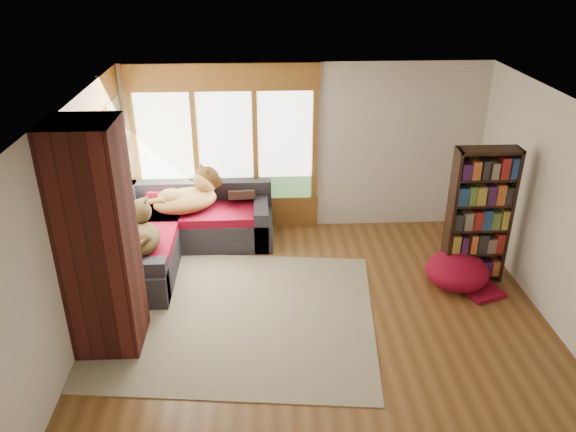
# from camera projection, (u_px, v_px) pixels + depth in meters

# --- Properties ---
(floor) EXTENTS (5.50, 5.50, 0.00)m
(floor) POSITION_uv_depth(u_px,v_px,m) (319.00, 316.00, 6.88)
(floor) COLOR brown
(floor) RESTS_ON ground
(ceiling) EXTENTS (5.50, 5.50, 0.00)m
(ceiling) POSITION_uv_depth(u_px,v_px,m) (325.00, 108.00, 5.75)
(ceiling) COLOR white
(wall_back) EXTENTS (5.50, 0.04, 2.60)m
(wall_back) POSITION_uv_depth(u_px,v_px,m) (305.00, 149.00, 8.56)
(wall_back) COLOR silver
(wall_back) RESTS_ON ground
(wall_front) EXTENTS (5.50, 0.04, 2.60)m
(wall_front) POSITION_uv_depth(u_px,v_px,m) (358.00, 374.00, 4.07)
(wall_front) COLOR silver
(wall_front) RESTS_ON ground
(wall_left) EXTENTS (0.04, 5.00, 2.60)m
(wall_left) POSITION_uv_depth(u_px,v_px,m) (74.00, 227.00, 6.19)
(wall_left) COLOR silver
(wall_left) RESTS_ON ground
(wall_right) EXTENTS (0.04, 5.00, 2.60)m
(wall_right) POSITION_uv_depth(u_px,v_px,m) (560.00, 216.00, 6.44)
(wall_right) COLOR silver
(wall_right) RESTS_ON ground
(windows_back) EXTENTS (2.82, 0.10, 1.90)m
(windows_back) POSITION_uv_depth(u_px,v_px,m) (226.00, 147.00, 8.46)
(windows_back) COLOR #8E5F24
(windows_back) RESTS_ON wall_back
(windows_left) EXTENTS (0.10, 2.62, 1.90)m
(windows_left) POSITION_uv_depth(u_px,v_px,m) (103.00, 181.00, 7.25)
(windows_left) COLOR #8E5F24
(windows_left) RESTS_ON wall_left
(roller_blind) EXTENTS (0.03, 0.72, 0.90)m
(roller_blind) POSITION_uv_depth(u_px,v_px,m) (116.00, 132.00, 7.82)
(roller_blind) COLOR #717D52
(roller_blind) RESTS_ON wall_left
(brick_chimney) EXTENTS (0.70, 0.70, 2.60)m
(brick_chimney) POSITION_uv_depth(u_px,v_px,m) (98.00, 241.00, 5.89)
(brick_chimney) COLOR #471914
(brick_chimney) RESTS_ON ground
(sectional_sofa) EXTENTS (2.20, 2.20, 0.80)m
(sectional_sofa) POSITION_uv_depth(u_px,v_px,m) (175.00, 234.00, 8.19)
(sectional_sofa) COLOR black
(sectional_sofa) RESTS_ON ground
(area_rug) EXTENTS (4.07, 3.28, 0.01)m
(area_rug) POSITION_uv_depth(u_px,v_px,m) (219.00, 314.00, 6.90)
(area_rug) COLOR beige
(area_rug) RESTS_ON ground
(bookshelf) EXTENTS (0.80, 0.27, 1.86)m
(bookshelf) POSITION_uv_depth(u_px,v_px,m) (479.00, 216.00, 7.27)
(bookshelf) COLOR black
(bookshelf) RESTS_ON ground
(pouf) EXTENTS (1.04, 1.04, 0.45)m
(pouf) POSITION_uv_depth(u_px,v_px,m) (457.00, 270.00, 7.40)
(pouf) COLOR maroon
(pouf) RESTS_ON area_rug
(dog_tan) EXTENTS (1.13, 0.95, 0.55)m
(dog_tan) POSITION_uv_depth(u_px,v_px,m) (190.00, 194.00, 8.20)
(dog_tan) COLOR brown
(dog_tan) RESTS_ON sectional_sofa
(dog_brindle) EXTENTS (0.64, 0.93, 0.48)m
(dog_brindle) POSITION_uv_depth(u_px,v_px,m) (139.00, 232.00, 7.22)
(dog_brindle) COLOR #2F2311
(dog_brindle) RESTS_ON sectional_sofa
(throw_pillows) EXTENTS (1.98, 1.68, 0.45)m
(throw_pillows) POSITION_uv_depth(u_px,v_px,m) (176.00, 202.00, 8.13)
(throw_pillows) COLOR black
(throw_pillows) RESTS_ON sectional_sofa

